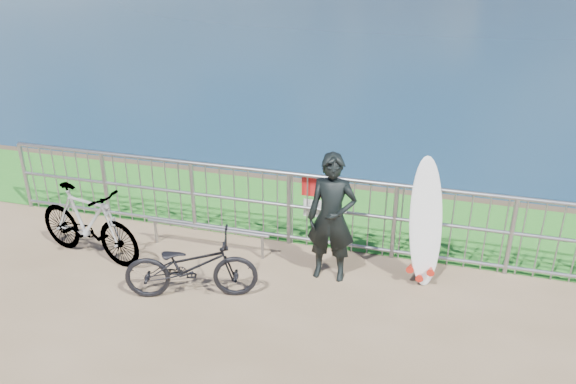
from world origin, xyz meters
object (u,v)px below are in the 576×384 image
(surfer, at_px, (332,218))
(surfboard, at_px, (425,227))
(bicycle_near, at_px, (191,266))
(bicycle_far, at_px, (88,223))

(surfer, distance_m, surfboard, 1.18)
(surfboard, height_order, bicycle_near, surfboard)
(surfboard, bearing_deg, bicycle_far, -171.21)
(bicycle_near, xyz_separation_m, bicycle_far, (-1.76, 0.47, 0.11))
(surfboard, bearing_deg, bicycle_near, -156.66)
(surfer, bearing_deg, bicycle_far, -173.74)
(surfboard, distance_m, bicycle_near, 2.96)
(surfer, distance_m, bicycle_far, 3.35)
(surfer, xyz_separation_m, bicycle_near, (-1.54, -0.92, -0.43))
(surfboard, relative_size, bicycle_near, 1.03)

